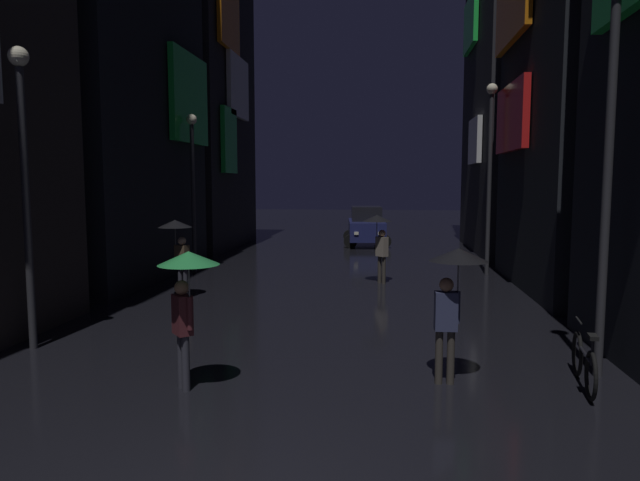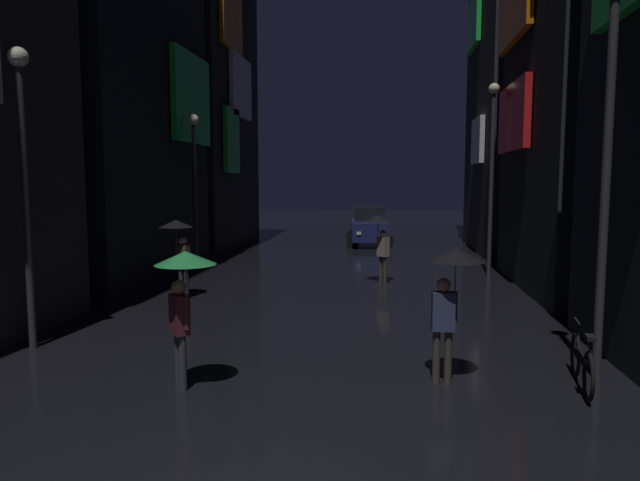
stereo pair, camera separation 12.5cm
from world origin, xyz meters
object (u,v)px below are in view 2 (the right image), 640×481
streetlamp_right_near (608,135)px  bicycle_parked_at_storefront (582,363)px  pedestrian_midstreet_left_black (380,230)px  pedestrian_midstreet_centre_black (452,278)px  pedestrian_near_crossing_green (184,281)px  pedestrian_foreground_right_black (178,237)px  car_distant (369,226)px  streetlamp_left_far (195,174)px  streetlamp_left_near (24,163)px  streetlamp_right_far (492,159)px

streetlamp_right_near → bicycle_parked_at_storefront: bearing=-126.3°
streetlamp_right_near → pedestrian_midstreet_left_black: bearing=114.1°
pedestrian_midstreet_centre_black → pedestrian_near_crossing_green: bearing=-168.6°
pedestrian_foreground_right_black → car_distant: bearing=71.6°
pedestrian_near_crossing_green → pedestrian_midstreet_left_black: (2.69, 9.55, 0.00)m
pedestrian_midstreet_centre_black → streetlamp_right_near: streetlamp_right_near is taller
pedestrian_near_crossing_green → streetlamp_right_near: streetlamp_right_near is taller
streetlamp_left_far → pedestrian_midstreet_centre_black: bearing=-53.1°
pedestrian_midstreet_left_black → streetlamp_left_near: bearing=-129.3°
streetlamp_left_near → pedestrian_near_crossing_green: bearing=-26.0°
pedestrian_midstreet_left_black → streetlamp_left_far: bearing=167.5°
pedestrian_near_crossing_green → pedestrian_midstreet_left_black: bearing=74.3°
pedestrian_midstreet_left_black → streetlamp_left_far: streetlamp_left_far is taller
streetlamp_right_far → pedestrian_midstreet_left_black: bearing=-150.1°
pedestrian_near_crossing_green → streetlamp_right_far: (6.33, 11.65, 2.23)m
pedestrian_near_crossing_green → pedestrian_midstreet_left_black: same height
car_distant → streetlamp_left_near: 19.55m
pedestrian_midstreet_left_black → bicycle_parked_at_storefront: pedestrian_midstreet_left_black is taller
car_distant → bicycle_parked_at_storefront: bearing=-78.5°
pedestrian_foreground_right_black → car_distant: size_ratio=0.50×
pedestrian_near_crossing_green → pedestrian_foreground_right_black: (-2.62, 6.61, 0.00)m
streetlamp_right_far → streetlamp_left_far: 10.04m
pedestrian_foreground_right_black → streetlamp_left_far: streetlamp_left_far is taller
pedestrian_foreground_right_black → car_distant: pedestrian_foreground_right_black is taller
pedestrian_near_crossing_green → bicycle_parked_at_storefront: bearing=8.1°
pedestrian_midstreet_left_black → car_distant: pedestrian_midstreet_left_black is taller
pedestrian_midstreet_left_black → streetlamp_right_near: bearing=-65.9°
pedestrian_midstreet_centre_black → pedestrian_foreground_right_black: bearing=138.6°
pedestrian_near_crossing_green → streetlamp_right_far: 13.44m
pedestrian_foreground_right_black → bicycle_parked_at_storefront: 10.39m
streetlamp_left_near → car_distant: bearing=73.2°
pedestrian_foreground_right_black → streetlamp_left_far: (-1.05, 4.35, 1.73)m
streetlamp_left_near → streetlamp_left_far: size_ratio=1.02×
pedestrian_foreground_right_black → streetlamp_right_far: 10.51m
pedestrian_midstreet_left_black → streetlamp_right_near: 9.19m
streetlamp_left_near → streetlamp_right_near: size_ratio=0.89×
pedestrian_midstreet_left_black → car_distant: 10.85m
pedestrian_near_crossing_green → streetlamp_left_near: 4.46m
streetlamp_right_near → car_distant: bearing=103.0°
streetlamp_left_near → streetlamp_left_far: (0.00, 9.17, -0.07)m
streetlamp_right_near → pedestrian_foreground_right_black: bearing=149.8°
pedestrian_midstreet_centre_black → streetlamp_left_far: size_ratio=0.39×
bicycle_parked_at_storefront → streetlamp_left_near: bearing=174.4°
pedestrian_midstreet_centre_black → streetlamp_left_near: size_ratio=0.38×
pedestrian_near_crossing_green → streetlamp_left_far: size_ratio=0.39×
bicycle_parked_at_storefront → streetlamp_right_far: streetlamp_right_far is taller
pedestrian_near_crossing_green → streetlamp_left_near: (-3.67, 1.79, 1.80)m
pedestrian_foreground_right_black → pedestrian_midstreet_centre_black: (6.58, -5.81, 0.00)m
streetlamp_left_near → streetlamp_right_near: bearing=-2.3°
streetlamp_right_far → streetlamp_left_far: bearing=-176.1°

